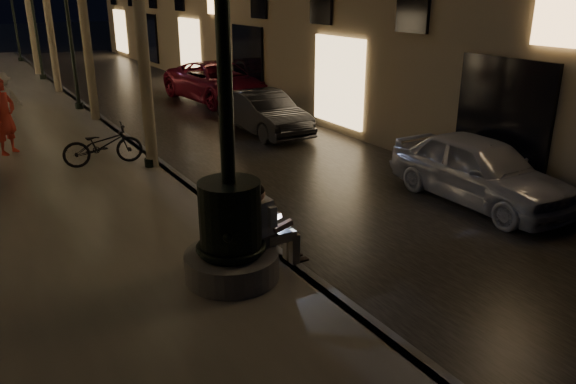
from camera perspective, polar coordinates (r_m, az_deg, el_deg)
ground at (r=20.67m, az=-18.96°, el=7.09°), size 120.00×120.00×0.00m
cobble_lane at (r=21.46m, az=-11.10°, el=8.28°), size 6.00×45.00×0.02m
curb_strip at (r=20.65m, az=-18.99°, el=7.36°), size 0.25×45.00×0.20m
fountain_lamppost at (r=8.08m, az=-5.91°, el=-2.26°), size 1.40×1.40×5.21m
seated_man_laptop at (r=8.44m, az=-2.08°, el=-3.23°), size 1.02×0.34×1.39m
lamp_curb_a at (r=13.40m, az=-14.86°, el=15.03°), size 0.36×0.36×4.81m
lamp_curb_b at (r=21.17m, az=-21.43°, el=15.99°), size 0.36×0.36×4.81m
lamp_curb_c at (r=29.07m, az=-24.47°, el=16.36°), size 0.36×0.36×4.81m
lamp_curb_d at (r=37.01m, az=-26.21°, el=16.55°), size 0.36×0.36×4.81m
car_front at (r=12.31m, az=18.90°, el=2.16°), size 1.69×4.15×1.41m
car_second at (r=17.40m, az=-2.48°, el=8.06°), size 1.41×3.93×1.29m
car_third at (r=22.64m, az=-7.05°, el=11.04°), size 3.02×5.70×1.53m
pedestrian_red at (r=16.12m, az=-26.86°, el=6.89°), size 0.84×0.83×1.96m
pedestrian_white at (r=19.69m, az=-26.91°, el=8.45°), size 1.19×0.88×1.64m
bicycle at (r=14.29m, az=-18.31°, el=4.56°), size 1.93×0.86×0.98m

